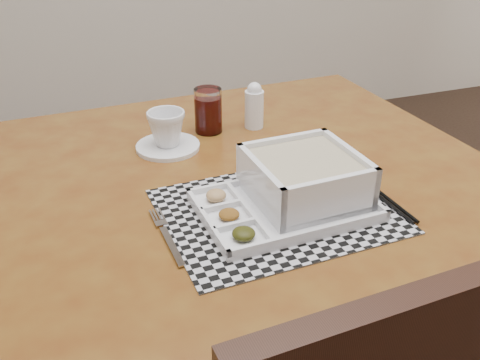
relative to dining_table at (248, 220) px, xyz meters
name	(u,v)px	position (x,y,z in m)	size (l,w,h in m)	color
dining_table	(248,220)	(0.00, 0.00, 0.00)	(1.16, 1.16, 0.84)	#55260F
placemat	(276,211)	(0.01, -0.11, 0.09)	(0.42, 0.34, 0.00)	#AAAAB2
serving_tray	(299,185)	(0.06, -0.10, 0.13)	(0.33, 0.24, 0.10)	white
fork	(167,234)	(-0.20, -0.12, 0.09)	(0.02, 0.19, 0.00)	silver
spoon	(342,176)	(0.20, -0.04, 0.09)	(0.04, 0.18, 0.01)	silver
chopsticks	(377,192)	(0.23, -0.13, 0.09)	(0.03, 0.24, 0.01)	black
saucer	(168,146)	(-0.12, 0.23, 0.09)	(0.15, 0.15, 0.01)	white
cup	(167,128)	(-0.12, 0.23, 0.14)	(0.09, 0.09, 0.08)	white
juice_glass	(208,112)	(0.00, 0.29, 0.14)	(0.07, 0.07, 0.11)	white
creamer_bottle	(254,106)	(0.12, 0.28, 0.14)	(0.05, 0.05, 0.12)	white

